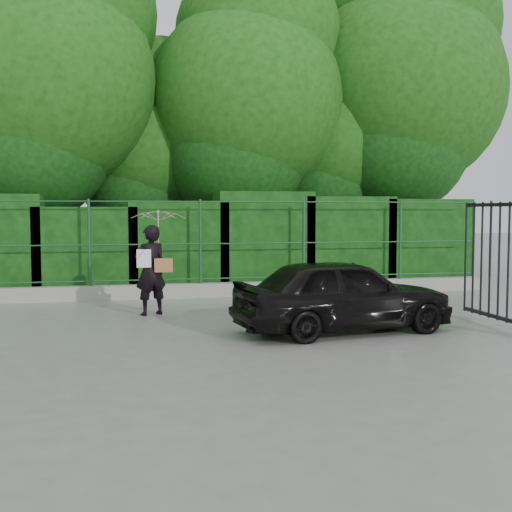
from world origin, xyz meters
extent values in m
plane|color=gray|center=(0.00, 0.00, 0.00)|extent=(80.00, 80.00, 0.00)
cube|color=#9E9E99|center=(0.00, 4.50, 0.15)|extent=(14.00, 0.25, 0.30)
cylinder|color=#1C4928|center=(-1.90, 4.50, 1.20)|extent=(0.06, 0.06, 1.80)
cylinder|color=#1C4928|center=(0.40, 4.50, 1.20)|extent=(0.06, 0.06, 1.80)
cylinder|color=#1C4928|center=(2.70, 4.50, 1.20)|extent=(0.06, 0.06, 1.80)
cylinder|color=#1C4928|center=(5.00, 4.50, 1.20)|extent=(0.06, 0.06, 1.80)
cylinder|color=#1C4928|center=(7.30, 4.50, 1.20)|extent=(0.06, 0.06, 1.80)
cylinder|color=#1C4928|center=(0.00, 4.50, 0.40)|extent=(13.60, 0.03, 0.03)
cylinder|color=#1C4928|center=(0.00, 4.50, 1.15)|extent=(13.60, 0.03, 0.03)
cylinder|color=#1C4928|center=(0.00, 4.50, 2.05)|extent=(13.60, 0.03, 0.03)
cube|color=black|center=(-2.00, 5.50, 0.97)|extent=(2.20, 1.20, 1.94)
cube|color=black|center=(0.00, 5.50, 1.04)|extent=(2.20, 1.20, 2.08)
cube|color=black|center=(2.00, 5.50, 1.15)|extent=(2.20, 1.20, 2.29)
cube|color=black|center=(4.00, 5.50, 1.10)|extent=(2.20, 1.20, 2.19)
cube|color=black|center=(6.00, 5.50, 1.07)|extent=(2.20, 1.20, 2.14)
cylinder|color=black|center=(-3.00, 7.20, 2.25)|extent=(0.36, 0.36, 4.50)
sphere|color=#14470F|center=(-3.00, 7.20, 4.95)|extent=(5.40, 5.40, 5.40)
cylinder|color=black|center=(-0.50, 8.50, 1.62)|extent=(0.36, 0.36, 3.25)
sphere|color=#14470F|center=(-0.50, 8.50, 3.58)|extent=(3.90, 3.90, 3.90)
cylinder|color=black|center=(2.00, 7.50, 2.12)|extent=(0.36, 0.36, 4.25)
sphere|color=#14470F|center=(2.00, 7.50, 4.68)|extent=(5.10, 5.10, 5.10)
cylinder|color=black|center=(4.50, 8.20, 1.75)|extent=(0.36, 0.36, 3.50)
sphere|color=#14470F|center=(4.50, 8.20, 3.85)|extent=(4.20, 4.20, 4.20)
cylinder|color=black|center=(6.50, 7.80, 2.38)|extent=(0.36, 0.36, 4.75)
sphere|color=#14470F|center=(6.50, 7.80, 5.23)|extent=(5.70, 5.70, 5.70)
cube|color=black|center=(4.60, -0.05, 0.15)|extent=(0.05, 2.00, 0.06)
cube|color=black|center=(4.60, -0.05, 1.95)|extent=(0.05, 2.00, 0.06)
cylinder|color=black|center=(4.60, -0.25, 1.05)|extent=(0.04, 0.04, 1.90)
cylinder|color=black|center=(4.60, 0.00, 1.05)|extent=(0.04, 0.04, 1.90)
cylinder|color=black|center=(4.60, 0.25, 1.05)|extent=(0.04, 0.04, 1.90)
cylinder|color=black|center=(4.60, 0.50, 1.05)|extent=(0.04, 0.04, 1.90)
cylinder|color=black|center=(4.60, 0.75, 1.05)|extent=(0.04, 0.04, 1.90)
cylinder|color=black|center=(4.60, 1.00, 1.05)|extent=(0.04, 0.04, 1.90)
imported|color=black|center=(-0.77, 2.35, 0.80)|extent=(0.68, 0.57, 1.60)
imported|color=#FFBFD9|center=(-0.62, 2.40, 1.44)|extent=(0.99, 1.01, 0.91)
cube|color=#A4673B|center=(-0.55, 2.27, 0.89)|extent=(0.32, 0.15, 0.24)
cube|color=white|center=(-0.89, 2.23, 1.02)|extent=(0.25, 0.02, 0.32)
imported|color=black|center=(2.02, 0.10, 0.58)|extent=(3.55, 1.85, 1.15)
camera|label=1|loc=(-1.35, -9.11, 1.85)|focal=45.00mm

